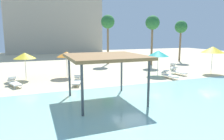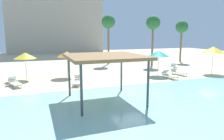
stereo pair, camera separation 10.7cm
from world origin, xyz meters
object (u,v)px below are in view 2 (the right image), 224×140
Objects in this scene: beach_umbrella_yellow_1 at (213,50)px; beach_umbrella_yellow_5 at (25,56)px; lounge_chair_1 at (178,71)px; palm_tree_1 at (108,23)px; shade_pavilion at (105,58)px; beach_umbrella_orange_4 at (67,54)px; lounge_chair_3 at (174,67)px; palm_tree_0 at (153,24)px; lounge_chair_4 at (77,81)px; lounge_chair_6 at (14,82)px; lounge_chair_2 at (169,75)px; beach_umbrella_teal_0 at (159,53)px; palm_tree_3 at (182,28)px.

beach_umbrella_yellow_1 is 19.19m from beach_umbrella_yellow_5.
palm_tree_1 is (-4.15, 10.20, 5.43)m from lounge_chair_1.
shade_pavilion is 1.80× the size of beach_umbrella_orange_4.
lounge_chair_3 is (16.25, -0.63, -1.90)m from beach_umbrella_yellow_5.
beach_umbrella_orange_4 is 1.31× the size of lounge_chair_3.
palm_tree_0 is at bearing -30.78° from palm_tree_1.
lounge_chair_4 is at bearing 179.77° from beach_umbrella_yellow_1.
palm_tree_0 is (16.86, 6.47, 5.25)m from lounge_chair_6.
beach_umbrella_yellow_1 is 0.43× the size of palm_tree_0.
beach_umbrella_yellow_1 reaches higher than beach_umbrella_orange_4.
beach_umbrella_yellow_5 is 1.31× the size of lounge_chair_3.
palm_tree_0 reaches higher than lounge_chair_2.
beach_umbrella_yellow_5 is at bearing 176.66° from beach_umbrella_orange_4.
beach_umbrella_yellow_1 is at bearing -11.67° from beach_umbrella_yellow_5.
lounge_chair_3 is (-2.53, 3.25, -2.24)m from beach_umbrella_yellow_1.
shade_pavilion is at bearing -110.36° from palm_tree_1.
lounge_chair_1 is 0.99× the size of lounge_chair_6.
lounge_chair_3 is 12.59m from lounge_chair_4.
palm_tree_0 reaches higher than beach_umbrella_teal_0.
beach_umbrella_orange_4 is 1.27× the size of lounge_chair_6.
beach_umbrella_teal_0 is 1.33× the size of lounge_chair_3.
shade_pavilion reaches higher than lounge_chair_1.
palm_tree_1 is (11.58, 9.61, 5.43)m from lounge_chair_6.
beach_umbrella_yellow_5 is at bearing -165.41° from palm_tree_3.
beach_umbrella_orange_4 is 11.64m from lounge_chair_1.
beach_umbrella_teal_0 is at bearing -138.63° from palm_tree_3.
lounge_chair_4 is (0.27, -3.60, -1.92)m from beach_umbrella_orange_4.
shade_pavilion is 0.67× the size of palm_tree_0.
beach_umbrella_orange_4 is at bearing -3.34° from beach_umbrella_yellow_5.
lounge_chair_1 is 8.88m from palm_tree_0.
beach_umbrella_yellow_5 is (-12.76, 2.63, -0.02)m from beach_umbrella_teal_0.
beach_umbrella_orange_4 is 19.73m from palm_tree_3.
lounge_chair_3 is at bearing -87.04° from palm_tree_0.
lounge_chair_3 is at bearing -2.21° from beach_umbrella_yellow_5.
lounge_chair_6 is at bearing -107.84° from beach_umbrella_yellow_5.
shade_pavilion is 17.18m from palm_tree_0.
beach_umbrella_yellow_1 reaches higher than lounge_chair_4.
beach_umbrella_yellow_5 is at bearing 168.37° from beach_umbrella_teal_0.
lounge_chair_2 is 10.28m from palm_tree_0.
shade_pavilion is at bearing -65.37° from lounge_chair_2.
palm_tree_1 is at bearing 126.41° from beach_umbrella_yellow_1.
lounge_chair_6 is at bearing -101.93° from lounge_chair_2.
palm_tree_1 reaches higher than shade_pavilion.
lounge_chair_1 is at bearing -67.88° from palm_tree_1.
beach_umbrella_yellow_1 is at bearing 71.55° from lounge_chair_1.
beach_umbrella_teal_0 is at bearing 116.20° from lounge_chair_4.
beach_umbrella_yellow_1 is 0.46× the size of palm_tree_3.
beach_umbrella_teal_0 is at bearing -11.63° from beach_umbrella_yellow_5.
beach_umbrella_orange_4 is at bearing -113.25° from lounge_chair_1.
beach_umbrella_orange_4 is at bearing -59.23° from lounge_chair_3.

